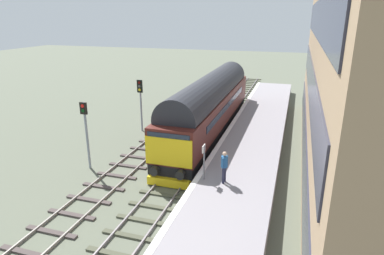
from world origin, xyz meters
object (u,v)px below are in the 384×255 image
object	(u,v)px
signal_post_near	(86,128)
signal_post_mid	(141,98)
waiting_passenger	(224,164)
platform_number_sign	(204,157)
diesel_locomotive	(210,104)

from	to	relation	value
signal_post_near	signal_post_mid	world-z (taller)	signal_post_near
signal_post_mid	waiting_passenger	distance (m)	12.16
signal_post_mid	platform_number_sign	distance (m)	11.42
signal_post_near	waiting_passenger	distance (m)	8.72
signal_post_mid	platform_number_sign	xyz separation A→B (m)	(7.57, -8.55, -0.45)
platform_number_sign	waiting_passenger	bearing A→B (deg)	-0.83
diesel_locomotive	signal_post_near	distance (m)	9.80
signal_post_near	waiting_passenger	size ratio (longest dim) A/B	2.54
platform_number_sign	signal_post_near	bearing A→B (deg)	170.99
signal_post_near	signal_post_mid	xyz separation A→B (m)	(0.00, 7.35, 0.08)
diesel_locomotive	platform_number_sign	distance (m)	9.56
diesel_locomotive	platform_number_sign	xyz separation A→B (m)	(2.09, -9.33, -0.24)
platform_number_sign	diesel_locomotive	bearing A→B (deg)	102.64
platform_number_sign	waiting_passenger	world-z (taller)	platform_number_sign
signal_post_near	signal_post_mid	size ratio (longest dim) A/B	1.00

